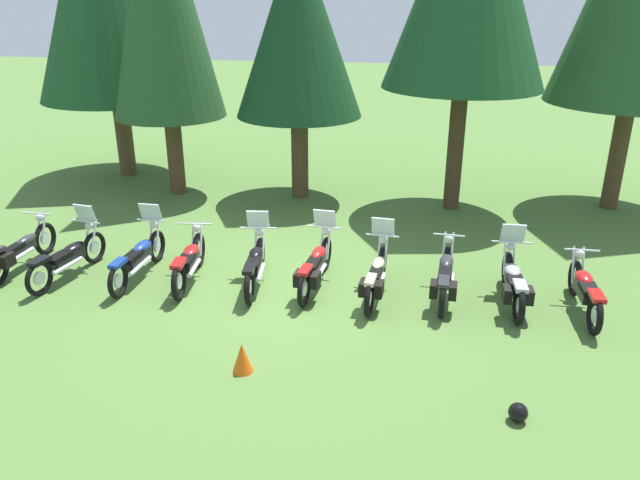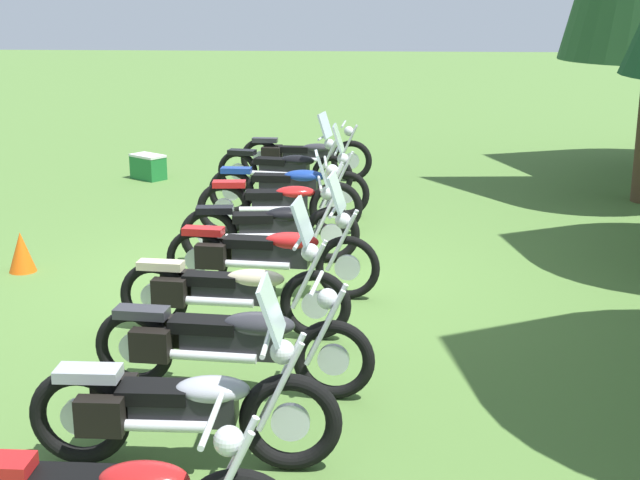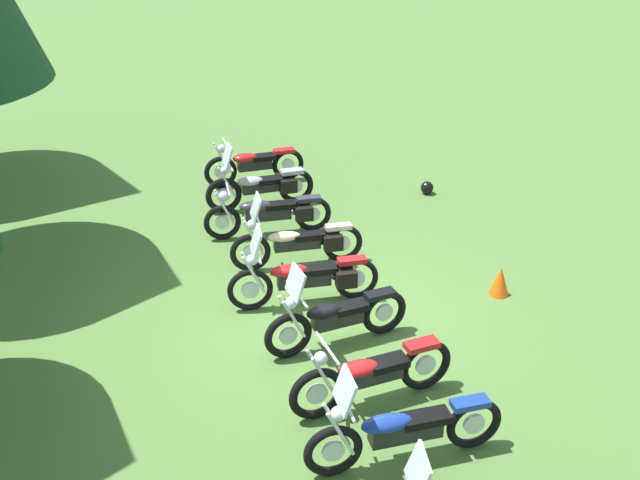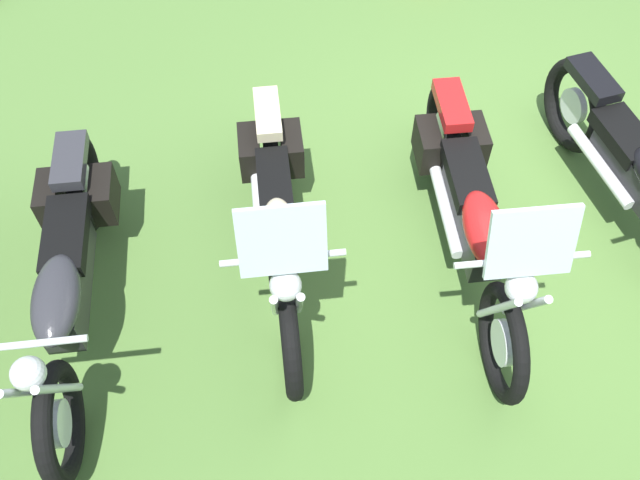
% 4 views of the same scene
% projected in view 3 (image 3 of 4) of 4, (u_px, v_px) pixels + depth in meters
% --- Properties ---
extents(ground_plane, '(80.00, 80.00, 0.00)m').
position_uv_depth(ground_plane, '(328.00, 321.00, 11.05)').
color(ground_plane, '#4C7033').
extents(motorcycle_2, '(0.61, 2.38, 1.35)m').
position_uv_depth(motorcycle_2, '(403.00, 429.00, 8.29)').
color(motorcycle_2, black).
rests_on(motorcycle_2, ground_plane).
extents(motorcycle_3, '(0.71, 2.24, 1.02)m').
position_uv_depth(motorcycle_3, '(372.00, 374.00, 9.21)').
color(motorcycle_3, black).
rests_on(motorcycle_3, ground_plane).
extents(motorcycle_4, '(0.74, 2.18, 1.36)m').
position_uv_depth(motorcycle_4, '(335.00, 317.00, 10.32)').
color(motorcycle_4, black).
rests_on(motorcycle_4, ground_plane).
extents(motorcycle_5, '(0.72, 2.36, 1.36)m').
position_uv_depth(motorcycle_5, '(306.00, 277.00, 11.28)').
color(motorcycle_5, black).
rests_on(motorcycle_5, ground_plane).
extents(motorcycle_6, '(0.65, 2.27, 1.35)m').
position_uv_depth(motorcycle_6, '(299.00, 242.00, 12.36)').
color(motorcycle_6, black).
rests_on(motorcycle_6, ground_plane).
extents(motorcycle_7, '(0.66, 2.35, 0.99)m').
position_uv_depth(motorcycle_7, '(271.00, 213.00, 13.40)').
color(motorcycle_7, black).
rests_on(motorcycle_7, ground_plane).
extents(motorcycle_8, '(0.76, 2.18, 1.37)m').
position_uv_depth(motorcycle_8, '(261.00, 186.00, 14.47)').
color(motorcycle_8, black).
rests_on(motorcycle_8, ground_plane).
extents(motorcycle_9, '(0.62, 2.15, 1.00)m').
position_uv_depth(motorcycle_9, '(254.00, 164.00, 15.54)').
color(motorcycle_9, black).
rests_on(motorcycle_9, ground_plane).
extents(traffic_cone, '(0.32, 0.32, 0.48)m').
position_uv_depth(traffic_cone, '(500.00, 281.00, 11.63)').
color(traffic_cone, '#EA590F').
rests_on(traffic_cone, ground_plane).
extents(dropped_helmet, '(0.27, 0.27, 0.27)m').
position_uv_depth(dropped_helmet, '(427.00, 188.00, 15.20)').
color(dropped_helmet, black).
rests_on(dropped_helmet, ground_plane).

